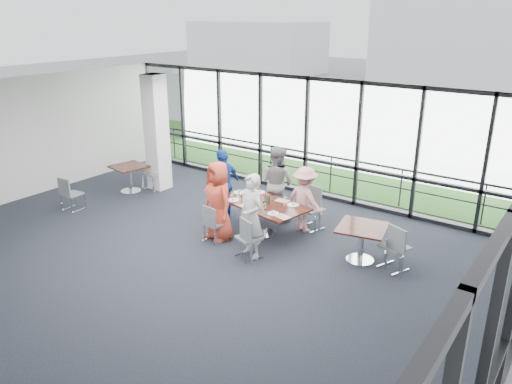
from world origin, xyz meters
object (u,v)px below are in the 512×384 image
Objects in this scene: chair_main_fl at (274,198)px; chair_main_fr at (312,209)px; side_table_left at (129,170)px; chair_spare_r at (395,247)px; chair_spare_lb at (153,173)px; chair_main_nr at (249,238)px; diner_near_left at (218,201)px; diner_near_right at (252,216)px; chair_spare_la at (72,194)px; structural_column at (157,133)px; chair_main_nl at (214,223)px; diner_far_left at (277,183)px; diner_far_right at (305,199)px; side_table_right at (362,232)px; main_table at (264,208)px; chair_main_end at (218,200)px; diner_end at (224,184)px.

chair_main_fl is 1.13m from chair_main_fr.
chair_spare_r reaches higher than side_table_left.
chair_main_nr is at bearing 158.03° from chair_spare_lb.
diner_near_left is at bearing -12.95° from side_table_left.
diner_near_right is 0.45m from chair_main_nr.
chair_spare_la is 2.33m from chair_spare_lb.
chair_main_nl is at bearing -26.77° from structural_column.
diner_far_left is 1.89× the size of chair_main_fr.
chair_main_fl is 3.88m from chair_spare_lb.
diner_far_right is (0.24, 1.71, -0.12)m from diner_near_right.
diner_far_right is 2.44m from chair_spare_r.
side_table_left is 1.11× the size of chair_main_nr.
chair_main_fl is at bearing 160.74° from side_table_right.
chair_main_fr is (0.08, 0.19, -0.29)m from diner_far_right.
chair_main_end is at bearing -177.26° from main_table.
diner_near_right reaches higher than chair_main_fl.
diner_end reaches higher than chair_main_fl.
chair_main_nl is 0.98× the size of chair_spare_la.
diner_far_right is at bearing 67.18° from diner_near_left.
diner_near_left is 3.88m from chair_spare_lb.
main_table is at bearing 67.62° from diner_near_left.
chair_spare_la is (-3.43, -1.85, -0.44)m from diner_end.
diner_near_right is at bearing 114.96° from diner_far_left.
structural_column is 3.76× the size of chair_spare_la.
chair_spare_lb reaches higher than chair_main_nr.
diner_near_left reaches higher than chair_main_fl.
structural_column is at bearing -102.02° from chair_spare_lb.
chair_main_fl is at bearing 9.00° from chair_main_fr.
chair_main_fl is at bearing 100.23° from diner_near_left.
structural_column is 3.82× the size of chair_main_nl.
chair_main_nl is (3.98, -1.08, -0.22)m from side_table_left.
chair_main_fl is 1.01× the size of chair_spare_r.
chair_spare_r is (2.57, 1.27, 0.03)m from chair_main_nr.
main_table is 3.00m from chair_spare_r.
structural_column is at bearing -104.52° from chair_main_end.
diner_near_left is 1.99× the size of chair_main_nr.
diner_near_left is at bearing 98.65° from chair_main_nl.
diner_far_left reaches higher than diner_end.
diner_end is 2.02× the size of chair_main_end.
diner_near_left reaches higher than diner_end.
diner_far_left is at bearing 96.40° from diner_near_left.
chair_main_nl is 0.98× the size of chair_main_end.
diner_near_left is (-0.67, -0.76, 0.26)m from main_table.
chair_spare_la reaches higher than chair_main_nl.
chair_spare_r is at bearing 87.81° from chair_main_end.
chair_main_nl is 3.81m from chair_spare_r.
chair_main_nr reaches higher than chair_main_nl.
side_table_left is at bearing 179.39° from side_table_right.
diner_near_right reaches higher than chair_spare_r.
chair_spare_lb is (-0.04, -0.20, -1.12)m from structural_column.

